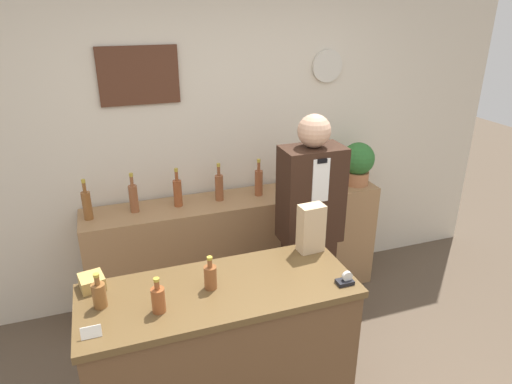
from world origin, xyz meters
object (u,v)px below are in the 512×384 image
(shopkeeper, at_px, (309,231))
(paper_bag, at_px, (311,228))
(potted_plant, at_px, (358,162))
(tape_dispenser, at_px, (346,280))

(shopkeeper, relative_size, paper_bag, 5.70)
(paper_bag, bearing_deg, shopkeeper, 64.33)
(shopkeeper, bearing_deg, potted_plant, 37.32)
(potted_plant, xyz_separation_m, paper_bag, (-0.90, -0.97, 0.00))
(paper_bag, height_order, tape_dispenser, paper_bag)
(paper_bag, bearing_deg, potted_plant, 47.04)
(shopkeeper, height_order, paper_bag, shopkeeper)
(paper_bag, bearing_deg, tape_dispenser, -86.41)
(tape_dispenser, bearing_deg, shopkeeper, 77.14)
(shopkeeper, distance_m, potted_plant, 0.91)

